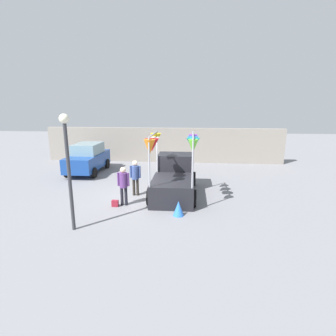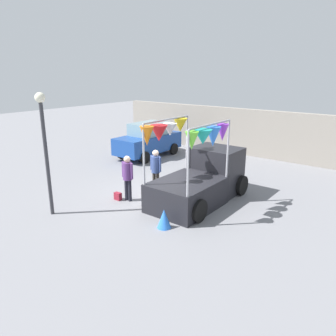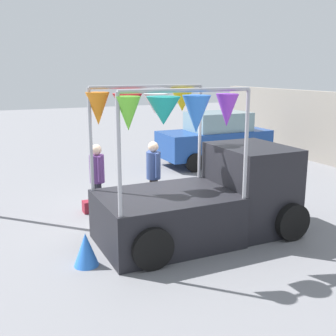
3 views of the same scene
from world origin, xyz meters
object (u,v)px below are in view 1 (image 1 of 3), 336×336
person_customer (123,182)px  street_lamp (68,157)px  vendor_truck (174,175)px  parked_car (88,158)px  person_vendor (135,175)px  folded_kite_bundle_azure (179,208)px  handbag (115,203)px

person_customer → street_lamp: bearing=-115.9°
vendor_truck → parked_car: (-5.83, 3.67, 0.02)m
parked_car → vendor_truck: bearing=-32.2°
vendor_truck → person_customer: size_ratio=2.39×
vendor_truck → person_vendor: (-1.83, -0.46, 0.11)m
vendor_truck → street_lamp: size_ratio=1.02×
person_vendor → street_lamp: size_ratio=0.43×
person_vendor → street_lamp: 4.30m
street_lamp → folded_kite_bundle_azure: 4.55m
street_lamp → folded_kite_bundle_azure: bearing=22.9°
folded_kite_bundle_azure → person_vendor: bearing=134.6°
person_vendor → folded_kite_bundle_azure: size_ratio=2.86×
handbag → person_customer: bearing=29.7°
parked_car → folded_kite_bundle_azure: size_ratio=6.67×
parked_car → handbag: 6.63m
vendor_truck → person_vendor: 1.89m
street_lamp → folded_kite_bundle_azure: size_ratio=6.69×
street_lamp → folded_kite_bundle_azure: (3.61, 1.52, -2.31)m
handbag → folded_kite_bundle_azure: (2.78, -0.71, 0.16)m
person_customer → parked_car: bearing=124.7°
person_vendor → parked_car: bearing=134.1°
person_customer → street_lamp: (-1.18, -2.43, 1.58)m
handbag → folded_kite_bundle_azure: 2.87m
folded_kite_bundle_azure → person_customer: bearing=159.5°
parked_car → folded_kite_bundle_azure: 8.88m
person_vendor → handbag: 1.85m
person_customer → vendor_truck: bearing=40.4°
person_customer → handbag: 0.98m
parked_car → street_lamp: bearing=-71.9°
handbag → street_lamp: size_ratio=0.07×
folded_kite_bundle_azure → street_lamp: bearing=-157.1°
person_vendor → folded_kite_bundle_azure: bearing=-45.4°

